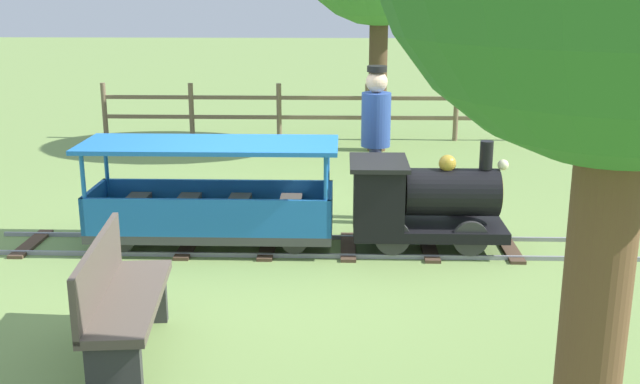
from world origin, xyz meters
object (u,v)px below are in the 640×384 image
at_px(passenger_car, 212,204).
at_px(conductor_person, 376,131).
at_px(locomotive, 419,200).
at_px(park_bench, 121,301).

height_order(passenger_car, conductor_person, conductor_person).
distance_m(locomotive, park_bench, 3.09).
bearing_deg(locomotive, park_bench, -43.94).
distance_m(passenger_car, park_bench, 2.23).
distance_m(passenger_car, conductor_person, 1.87).
height_order(locomotive, park_bench, locomotive).
relative_size(locomotive, passenger_car, 0.61).
xyz_separation_m(locomotive, conductor_person, (-0.90, -0.37, 0.47)).
relative_size(passenger_car, conductor_person, 1.45).
xyz_separation_m(conductor_person, park_bench, (3.12, -1.77, -0.54)).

